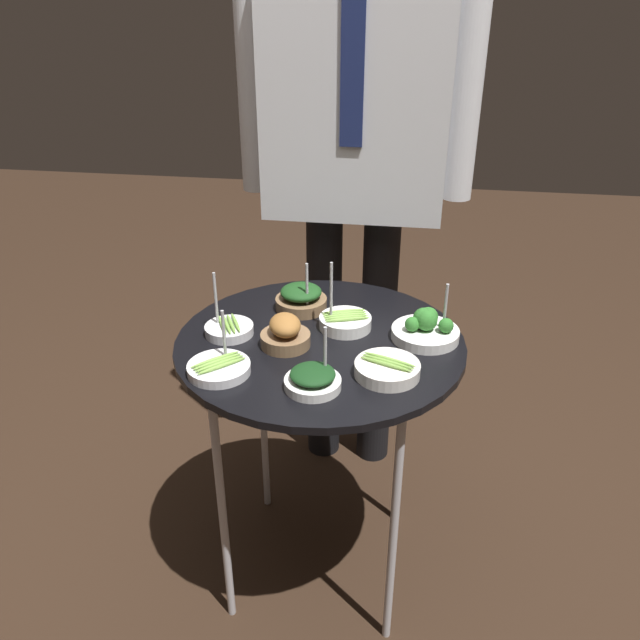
{
  "coord_description": "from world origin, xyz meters",
  "views": [
    {
      "loc": [
        0.2,
        -1.25,
        1.44
      ],
      "look_at": [
        0.0,
        0.0,
        0.78
      ],
      "focal_mm": 35.0,
      "sensor_mm": 36.0,
      "label": 1
    }
  ],
  "objects_px": {
    "bowl_roast_back_left": "(285,333)",
    "bowl_spinach_center": "(313,379)",
    "bowl_spinach_front_right": "(301,299)",
    "bowl_asparagus_near_rim": "(229,329)",
    "bowl_asparagus_mid_right": "(345,321)",
    "serving_cart": "(320,359)",
    "waiter_figure": "(356,124)",
    "bowl_asparagus_front_center": "(219,367)",
    "bowl_asparagus_front_left": "(387,369)",
    "bowl_broccoli_back_right": "(426,328)"
  },
  "relations": [
    {
      "from": "bowl_asparagus_near_rim",
      "to": "bowl_spinach_center",
      "type": "distance_m",
      "value": 0.3
    },
    {
      "from": "bowl_broccoli_back_right",
      "to": "bowl_asparagus_near_rim",
      "type": "bearing_deg",
      "value": -173.58
    },
    {
      "from": "serving_cart",
      "to": "bowl_spinach_center",
      "type": "distance_m",
      "value": 0.22
    },
    {
      "from": "bowl_asparagus_mid_right",
      "to": "bowl_spinach_center",
      "type": "bearing_deg",
      "value": -97.13
    },
    {
      "from": "bowl_roast_back_left",
      "to": "bowl_asparagus_mid_right",
      "type": "bearing_deg",
      "value": 40.41
    },
    {
      "from": "serving_cart",
      "to": "waiter_figure",
      "type": "distance_m",
      "value": 0.68
    },
    {
      "from": "bowl_asparagus_mid_right",
      "to": "bowl_broccoli_back_right",
      "type": "bearing_deg",
      "value": -6.46
    },
    {
      "from": "bowl_asparagus_near_rim",
      "to": "bowl_asparagus_front_center",
      "type": "distance_m",
      "value": 0.17
    },
    {
      "from": "bowl_asparagus_front_left",
      "to": "bowl_asparagus_front_center",
      "type": "xyz_separation_m",
      "value": [
        -0.35,
        -0.05,
        -0.0
      ]
    },
    {
      "from": "bowl_roast_back_left",
      "to": "bowl_asparagus_front_center",
      "type": "xyz_separation_m",
      "value": [
        -0.12,
        -0.13,
        -0.02
      ]
    },
    {
      "from": "bowl_spinach_center",
      "to": "waiter_figure",
      "type": "xyz_separation_m",
      "value": [
        0.0,
        0.71,
        0.38
      ]
    },
    {
      "from": "bowl_asparagus_front_left",
      "to": "bowl_asparagus_near_rim",
      "type": "height_order",
      "value": "bowl_asparagus_near_rim"
    },
    {
      "from": "bowl_asparagus_front_center",
      "to": "bowl_asparagus_mid_right",
      "type": "distance_m",
      "value": 0.34
    },
    {
      "from": "bowl_asparagus_near_rim",
      "to": "bowl_asparagus_mid_right",
      "type": "relative_size",
      "value": 0.89
    },
    {
      "from": "bowl_spinach_center",
      "to": "bowl_asparagus_mid_right",
      "type": "distance_m",
      "value": 0.27
    },
    {
      "from": "bowl_spinach_front_right",
      "to": "bowl_broccoli_back_right",
      "type": "distance_m",
      "value": 0.33
    },
    {
      "from": "bowl_asparagus_front_left",
      "to": "bowl_broccoli_back_right",
      "type": "height_order",
      "value": "bowl_broccoli_back_right"
    },
    {
      "from": "serving_cart",
      "to": "bowl_asparagus_front_center",
      "type": "bearing_deg",
      "value": -136.86
    },
    {
      "from": "bowl_asparagus_front_center",
      "to": "waiter_figure",
      "type": "xyz_separation_m",
      "value": [
        0.21,
        0.68,
        0.38
      ]
    },
    {
      "from": "bowl_asparagus_front_left",
      "to": "waiter_figure",
      "type": "distance_m",
      "value": 0.76
    },
    {
      "from": "serving_cart",
      "to": "waiter_figure",
      "type": "xyz_separation_m",
      "value": [
        0.02,
        0.51,
        0.45
      ]
    },
    {
      "from": "bowl_asparagus_front_center",
      "to": "bowl_asparagus_mid_right",
      "type": "bearing_deg",
      "value": 45.17
    },
    {
      "from": "bowl_roast_back_left",
      "to": "bowl_broccoli_back_right",
      "type": "xyz_separation_m",
      "value": [
        0.31,
        0.08,
        -0.0
      ]
    },
    {
      "from": "bowl_spinach_front_right",
      "to": "bowl_asparagus_front_center",
      "type": "bearing_deg",
      "value": -109.74
    },
    {
      "from": "bowl_spinach_front_right",
      "to": "serving_cart",
      "type": "bearing_deg",
      "value": -64.08
    },
    {
      "from": "bowl_asparagus_near_rim",
      "to": "waiter_figure",
      "type": "bearing_deg",
      "value": 65.43
    },
    {
      "from": "bowl_roast_back_left",
      "to": "bowl_broccoli_back_right",
      "type": "height_order",
      "value": "bowl_broccoli_back_right"
    },
    {
      "from": "bowl_broccoli_back_right",
      "to": "bowl_spinach_front_right",
      "type": "bearing_deg",
      "value": 161.35
    },
    {
      "from": "bowl_roast_back_left",
      "to": "bowl_spinach_center",
      "type": "relative_size",
      "value": 0.88
    },
    {
      "from": "bowl_asparagus_near_rim",
      "to": "bowl_asparagus_mid_right",
      "type": "distance_m",
      "value": 0.28
    },
    {
      "from": "bowl_spinach_front_right",
      "to": "bowl_asparagus_near_rim",
      "type": "height_order",
      "value": "bowl_asparagus_near_rim"
    },
    {
      "from": "bowl_asparagus_front_center",
      "to": "waiter_figure",
      "type": "height_order",
      "value": "waiter_figure"
    },
    {
      "from": "serving_cart",
      "to": "bowl_asparagus_mid_right",
      "type": "xyz_separation_m",
      "value": [
        0.05,
        0.06,
        0.07
      ]
    },
    {
      "from": "serving_cart",
      "to": "bowl_asparagus_near_rim",
      "type": "distance_m",
      "value": 0.23
    },
    {
      "from": "bowl_asparagus_front_left",
      "to": "bowl_asparagus_mid_right",
      "type": "xyz_separation_m",
      "value": [
        -0.11,
        0.19,
        0.0
      ]
    },
    {
      "from": "bowl_spinach_front_right",
      "to": "waiter_figure",
      "type": "height_order",
      "value": "waiter_figure"
    },
    {
      "from": "bowl_spinach_center",
      "to": "waiter_figure",
      "type": "relative_size",
      "value": 0.07
    },
    {
      "from": "bowl_asparagus_front_center",
      "to": "bowl_asparagus_front_left",
      "type": "bearing_deg",
      "value": 7.41
    },
    {
      "from": "bowl_asparagus_front_center",
      "to": "bowl_roast_back_left",
      "type": "bearing_deg",
      "value": 49.51
    },
    {
      "from": "serving_cart",
      "to": "bowl_broccoli_back_right",
      "type": "bearing_deg",
      "value": 9.9
    },
    {
      "from": "bowl_asparagus_near_rim",
      "to": "bowl_asparagus_mid_right",
      "type": "height_order",
      "value": "bowl_asparagus_mid_right"
    },
    {
      "from": "bowl_asparagus_front_left",
      "to": "waiter_figure",
      "type": "height_order",
      "value": "waiter_figure"
    },
    {
      "from": "waiter_figure",
      "to": "bowl_spinach_center",
      "type": "bearing_deg",
      "value": -90.19
    },
    {
      "from": "bowl_asparagus_front_center",
      "to": "waiter_figure",
      "type": "relative_size",
      "value": 0.08
    },
    {
      "from": "bowl_spinach_front_right",
      "to": "bowl_asparagus_front_left",
      "type": "height_order",
      "value": "bowl_spinach_front_right"
    },
    {
      "from": "bowl_spinach_front_right",
      "to": "bowl_asparagus_front_left",
      "type": "xyz_separation_m",
      "value": [
        0.24,
        -0.28,
        -0.01
      ]
    },
    {
      "from": "bowl_spinach_front_right",
      "to": "bowl_roast_back_left",
      "type": "xyz_separation_m",
      "value": [
        -0.0,
        -0.19,
        0.0
      ]
    },
    {
      "from": "bowl_broccoli_back_right",
      "to": "bowl_asparagus_mid_right",
      "type": "xyz_separation_m",
      "value": [
        -0.19,
        0.02,
        -0.01
      ]
    },
    {
      "from": "bowl_asparagus_front_center",
      "to": "bowl_spinach_center",
      "type": "bearing_deg",
      "value": -6.97
    },
    {
      "from": "bowl_asparagus_front_left",
      "to": "bowl_roast_back_left",
      "type": "distance_m",
      "value": 0.25
    }
  ]
}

